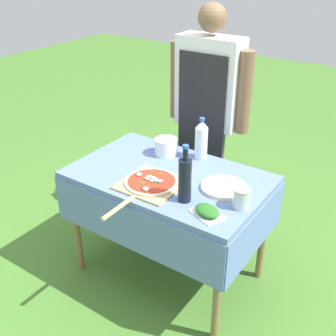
{
  "coord_description": "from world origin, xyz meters",
  "views": [
    {
      "loc": [
        1.21,
        -1.78,
        1.94
      ],
      "look_at": [
        -0.0,
        0.0,
        0.78
      ],
      "focal_mm": 45.0,
      "sensor_mm": 36.0,
      "label": 1
    }
  ],
  "objects_px": {
    "pizza_on_peel": "(150,184)",
    "plate_stack": "(224,187)",
    "person_cook": "(208,105)",
    "sauce_jar": "(242,199)",
    "prep_table": "(169,188)",
    "mixing_tub": "(166,147)",
    "herb_container": "(207,211)",
    "oil_bottle": "(185,179)",
    "water_bottle": "(201,139)"
  },
  "relations": [
    {
      "from": "pizza_on_peel",
      "to": "plate_stack",
      "type": "bearing_deg",
      "value": 28.93
    },
    {
      "from": "plate_stack",
      "to": "person_cook",
      "type": "bearing_deg",
      "value": 126.71
    },
    {
      "from": "plate_stack",
      "to": "sauce_jar",
      "type": "bearing_deg",
      "value": -35.78
    },
    {
      "from": "prep_table",
      "to": "mixing_tub",
      "type": "relative_size",
      "value": 8.0
    },
    {
      "from": "person_cook",
      "to": "herb_container",
      "type": "height_order",
      "value": "person_cook"
    },
    {
      "from": "prep_table",
      "to": "plate_stack",
      "type": "distance_m",
      "value": 0.36
    },
    {
      "from": "oil_bottle",
      "to": "water_bottle",
      "type": "relative_size",
      "value": 1.19
    },
    {
      "from": "mixing_tub",
      "to": "person_cook",
      "type": "bearing_deg",
      "value": 83.61
    },
    {
      "from": "mixing_tub",
      "to": "herb_container",
      "type": "bearing_deg",
      "value": -38.6
    },
    {
      "from": "herb_container",
      "to": "plate_stack",
      "type": "height_order",
      "value": "herb_container"
    },
    {
      "from": "oil_bottle",
      "to": "mixing_tub",
      "type": "relative_size",
      "value": 2.21
    },
    {
      "from": "pizza_on_peel",
      "to": "oil_bottle",
      "type": "distance_m",
      "value": 0.26
    },
    {
      "from": "mixing_tub",
      "to": "plate_stack",
      "type": "bearing_deg",
      "value": -19.0
    },
    {
      "from": "water_bottle",
      "to": "herb_container",
      "type": "xyz_separation_m",
      "value": [
        0.35,
        -0.52,
        -0.11
      ]
    },
    {
      "from": "mixing_tub",
      "to": "sauce_jar",
      "type": "relative_size",
      "value": 1.32
    },
    {
      "from": "herb_container",
      "to": "plate_stack",
      "type": "relative_size",
      "value": 0.78
    },
    {
      "from": "prep_table",
      "to": "oil_bottle",
      "type": "bearing_deg",
      "value": -39.14
    },
    {
      "from": "pizza_on_peel",
      "to": "sauce_jar",
      "type": "bearing_deg",
      "value": 9.14
    },
    {
      "from": "pizza_on_peel",
      "to": "herb_container",
      "type": "relative_size",
      "value": 2.92
    },
    {
      "from": "pizza_on_peel",
      "to": "oil_bottle",
      "type": "relative_size",
      "value": 1.82
    },
    {
      "from": "prep_table",
      "to": "pizza_on_peel",
      "type": "bearing_deg",
      "value": -93.27
    },
    {
      "from": "sauce_jar",
      "to": "pizza_on_peel",
      "type": "bearing_deg",
      "value": -170.04
    },
    {
      "from": "prep_table",
      "to": "herb_container",
      "type": "height_order",
      "value": "herb_container"
    },
    {
      "from": "water_bottle",
      "to": "prep_table",
      "type": "bearing_deg",
      "value": -99.12
    },
    {
      "from": "water_bottle",
      "to": "mixing_tub",
      "type": "distance_m",
      "value": 0.24
    },
    {
      "from": "prep_table",
      "to": "person_cook",
      "type": "bearing_deg",
      "value": 99.9
    },
    {
      "from": "prep_table",
      "to": "mixing_tub",
      "type": "xyz_separation_m",
      "value": [
        -0.16,
        0.21,
        0.15
      ]
    },
    {
      "from": "pizza_on_peel",
      "to": "herb_container",
      "type": "bearing_deg",
      "value": -10.04
    },
    {
      "from": "plate_stack",
      "to": "sauce_jar",
      "type": "xyz_separation_m",
      "value": [
        0.16,
        -0.11,
        0.04
      ]
    },
    {
      "from": "pizza_on_peel",
      "to": "mixing_tub",
      "type": "bearing_deg",
      "value": 111.22
    },
    {
      "from": "pizza_on_peel",
      "to": "herb_container",
      "type": "height_order",
      "value": "same"
    },
    {
      "from": "mixing_tub",
      "to": "plate_stack",
      "type": "relative_size",
      "value": 0.56
    },
    {
      "from": "oil_bottle",
      "to": "mixing_tub",
      "type": "xyz_separation_m",
      "value": [
        -0.39,
        0.39,
        -0.07
      ]
    },
    {
      "from": "water_bottle",
      "to": "sauce_jar",
      "type": "distance_m",
      "value": 0.59
    },
    {
      "from": "person_cook",
      "to": "plate_stack",
      "type": "bearing_deg",
      "value": 126.01
    },
    {
      "from": "prep_table",
      "to": "herb_container",
      "type": "relative_size",
      "value": 5.82
    },
    {
      "from": "mixing_tub",
      "to": "sauce_jar",
      "type": "bearing_deg",
      "value": -23.42
    },
    {
      "from": "pizza_on_peel",
      "to": "mixing_tub",
      "type": "xyz_separation_m",
      "value": [
        -0.15,
        0.38,
        0.04
      ]
    },
    {
      "from": "prep_table",
      "to": "water_bottle",
      "type": "xyz_separation_m",
      "value": [
        0.05,
        0.29,
        0.22
      ]
    },
    {
      "from": "person_cook",
      "to": "oil_bottle",
      "type": "xyz_separation_m",
      "value": [
        0.34,
        -0.84,
        -0.09
      ]
    },
    {
      "from": "plate_stack",
      "to": "pizza_on_peel",
      "type": "bearing_deg",
      "value": -150.25
    },
    {
      "from": "prep_table",
      "to": "oil_bottle",
      "type": "relative_size",
      "value": 3.62
    },
    {
      "from": "prep_table",
      "to": "sauce_jar",
      "type": "relative_size",
      "value": 10.59
    },
    {
      "from": "water_bottle",
      "to": "person_cook",
      "type": "bearing_deg",
      "value": 113.96
    },
    {
      "from": "oil_bottle",
      "to": "herb_container",
      "type": "distance_m",
      "value": 0.2
    },
    {
      "from": "mixing_tub",
      "to": "plate_stack",
      "type": "distance_m",
      "value": 0.54
    },
    {
      "from": "herb_container",
      "to": "mixing_tub",
      "type": "relative_size",
      "value": 1.37
    },
    {
      "from": "prep_table",
      "to": "mixing_tub",
      "type": "bearing_deg",
      "value": 127.88
    },
    {
      "from": "prep_table",
      "to": "oil_bottle",
      "type": "height_order",
      "value": "oil_bottle"
    },
    {
      "from": "water_bottle",
      "to": "sauce_jar",
      "type": "xyz_separation_m",
      "value": [
        0.46,
        -0.37,
        -0.08
      ]
    }
  ]
}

